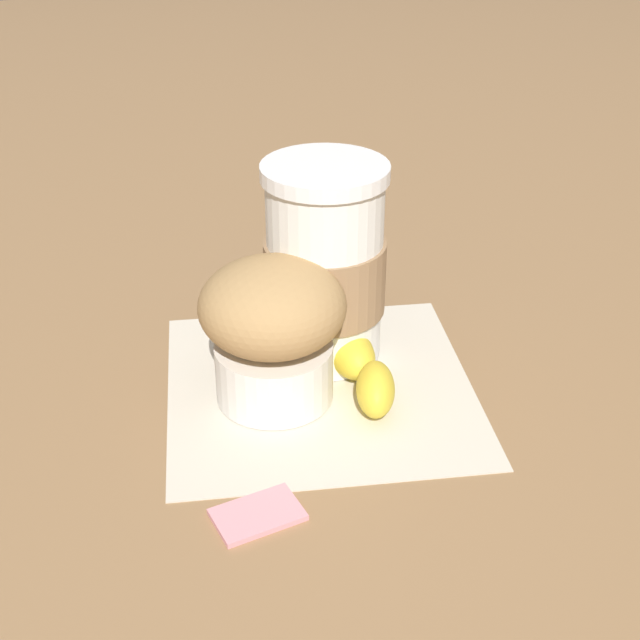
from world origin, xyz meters
name	(u,v)px	position (x,y,z in m)	size (l,w,h in m)	color
ground_plane	(320,387)	(0.00, 0.00, 0.00)	(3.00, 3.00, 0.00)	#936D47
paper_napkin	(320,387)	(0.00, 0.00, 0.00)	(0.21, 0.21, 0.00)	beige
coffee_cup	(325,266)	(-0.04, 0.02, 0.07)	(0.09, 0.09, 0.15)	white
muffin	(274,327)	(0.00, -0.03, 0.06)	(0.10, 0.10, 0.10)	white
banana	(343,353)	(-0.01, 0.02, 0.02)	(0.15, 0.06, 0.03)	yellow
sugar_packet	(257,512)	(0.11, -0.08, 0.00)	(0.05, 0.03, 0.01)	pink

